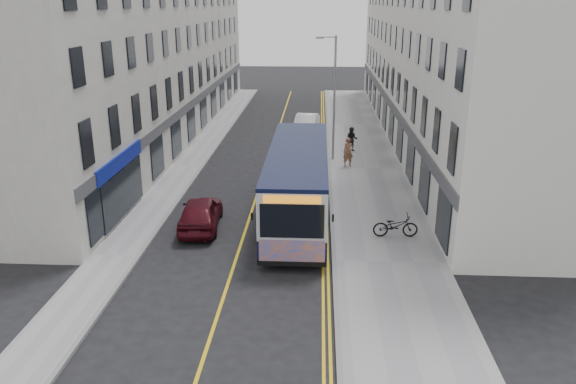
# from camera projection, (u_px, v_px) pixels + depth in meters

# --- Properties ---
(ground) EXTENTS (140.00, 140.00, 0.00)m
(ground) POSITION_uv_depth(u_px,v_px,m) (240.00, 248.00, 23.95)
(ground) COLOR black
(ground) RESTS_ON ground
(pavement_east) EXTENTS (4.50, 64.00, 0.12)m
(pavement_east) POSITION_uv_depth(u_px,v_px,m) (365.00, 169.00, 34.94)
(pavement_east) COLOR gray
(pavement_east) RESTS_ON ground
(pavement_west) EXTENTS (2.00, 64.00, 0.12)m
(pavement_west) POSITION_uv_depth(u_px,v_px,m) (187.00, 166.00, 35.53)
(pavement_west) COLOR gray
(pavement_west) RESTS_ON ground
(kerb_east) EXTENTS (0.18, 64.00, 0.13)m
(kerb_east) POSITION_uv_depth(u_px,v_px,m) (329.00, 168.00, 35.06)
(kerb_east) COLOR slate
(kerb_east) RESTS_ON ground
(kerb_west) EXTENTS (0.18, 64.00, 0.13)m
(kerb_west) POSITION_uv_depth(u_px,v_px,m) (203.00, 167.00, 35.48)
(kerb_west) COLOR slate
(kerb_west) RESTS_ON ground
(road_centre_line) EXTENTS (0.12, 64.00, 0.01)m
(road_centre_line) POSITION_uv_depth(u_px,v_px,m) (266.00, 168.00, 35.29)
(road_centre_line) COLOR gold
(road_centre_line) RESTS_ON ground
(road_dbl_yellow_inner) EXTENTS (0.10, 64.00, 0.01)m
(road_dbl_yellow_inner) POSITION_uv_depth(u_px,v_px,m) (322.00, 169.00, 35.10)
(road_dbl_yellow_inner) COLOR gold
(road_dbl_yellow_inner) RESTS_ON ground
(road_dbl_yellow_outer) EXTENTS (0.10, 64.00, 0.01)m
(road_dbl_yellow_outer) POSITION_uv_depth(u_px,v_px,m) (325.00, 169.00, 35.09)
(road_dbl_yellow_outer) COLOR gold
(road_dbl_yellow_outer) RESTS_ON ground
(terrace_east) EXTENTS (6.00, 46.00, 13.00)m
(terrace_east) POSITION_uv_depth(u_px,v_px,m) (432.00, 51.00, 41.09)
(terrace_east) COLOR silver
(terrace_east) RESTS_ON ground
(terrace_west) EXTENTS (6.00, 46.00, 13.00)m
(terrace_west) POSITION_uv_depth(u_px,v_px,m) (157.00, 50.00, 42.16)
(terrace_west) COLOR beige
(terrace_west) RESTS_ON ground
(streetlamp) EXTENTS (1.32, 0.18, 8.00)m
(streetlamp) POSITION_uv_depth(u_px,v_px,m) (333.00, 94.00, 35.54)
(streetlamp) COLOR #93969B
(streetlamp) RESTS_ON ground
(city_bus) EXTENTS (2.76, 11.86, 3.45)m
(city_bus) POSITION_uv_depth(u_px,v_px,m) (298.00, 181.00, 26.65)
(city_bus) COLOR black
(city_bus) RESTS_ON ground
(bicycle) EXTENTS (2.00, 0.78, 1.04)m
(bicycle) POSITION_uv_depth(u_px,v_px,m) (395.00, 226.00, 24.64)
(bicycle) COLOR black
(bicycle) RESTS_ON pavement_east
(pedestrian_near) EXTENTS (0.75, 0.58, 1.84)m
(pedestrian_near) POSITION_uv_depth(u_px,v_px,m) (348.00, 152.00, 35.03)
(pedestrian_near) COLOR brown
(pedestrian_near) RESTS_ON pavement_east
(pedestrian_far) EXTENTS (0.89, 0.73, 1.68)m
(pedestrian_far) POSITION_uv_depth(u_px,v_px,m) (352.00, 139.00, 38.63)
(pedestrian_far) COLOR black
(pedestrian_far) RESTS_ON pavement_east
(car_white) EXTENTS (2.20, 4.87, 1.55)m
(car_white) POSITION_uv_depth(u_px,v_px,m) (306.00, 125.00, 44.02)
(car_white) COLOR silver
(car_white) RESTS_ON ground
(car_maroon) EXTENTS (2.06, 4.48, 1.49)m
(car_maroon) POSITION_uv_depth(u_px,v_px,m) (200.00, 213.00, 25.86)
(car_maroon) COLOR #450B15
(car_maroon) RESTS_ON ground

